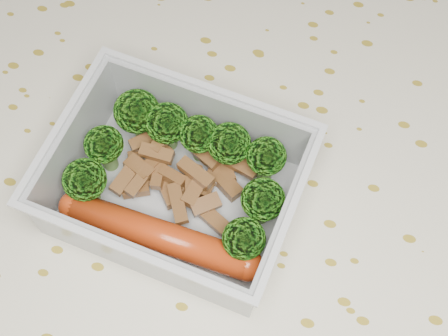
# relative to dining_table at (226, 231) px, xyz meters

# --- Properties ---
(dining_table) EXTENTS (1.40, 0.90, 0.75)m
(dining_table) POSITION_rel_dining_table_xyz_m (0.00, 0.00, 0.00)
(dining_table) COLOR brown
(dining_table) RESTS_ON ground
(tablecloth) EXTENTS (1.46, 0.96, 0.19)m
(tablecloth) POSITION_rel_dining_table_xyz_m (0.00, 0.00, 0.05)
(tablecloth) COLOR silver
(tablecloth) RESTS_ON dining_table
(lunch_container) EXTENTS (0.19, 0.16, 0.06)m
(lunch_container) POSITION_rel_dining_table_xyz_m (-0.03, -0.02, 0.11)
(lunch_container) COLOR #B8BEC3
(lunch_container) RESTS_ON tablecloth
(broccoli_florets) EXTENTS (0.16, 0.11, 0.05)m
(broccoli_florets) POSITION_rel_dining_table_xyz_m (-0.03, 0.00, 0.12)
(broccoli_florets) COLOR #608C3F
(broccoli_florets) RESTS_ON lunch_container
(meat_pile) EXTENTS (0.10, 0.07, 0.03)m
(meat_pile) POSITION_rel_dining_table_xyz_m (-0.03, -0.00, 0.11)
(meat_pile) COLOR brown
(meat_pile) RESTS_ON lunch_container
(sausage) EXTENTS (0.15, 0.03, 0.02)m
(sausage) POSITION_rel_dining_table_xyz_m (-0.03, -0.05, 0.11)
(sausage) COLOR #AB330F
(sausage) RESTS_ON lunch_container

